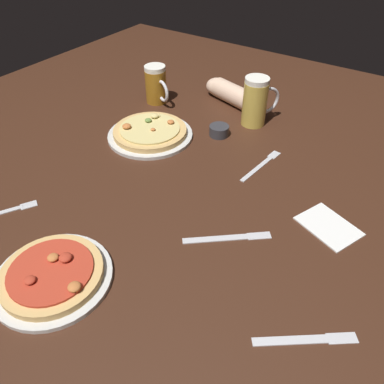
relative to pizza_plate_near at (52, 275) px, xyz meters
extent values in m
cube|color=#3D2114|center=(0.10, 0.41, -0.03)|extent=(2.40, 2.40, 0.03)
cylinder|color=silver|center=(0.00, 0.00, -0.01)|extent=(0.27, 0.27, 0.01)
cylinder|color=tan|center=(0.00, 0.00, 0.00)|extent=(0.23, 0.23, 0.02)
cylinder|color=#B73823|center=(0.00, 0.00, 0.02)|extent=(0.19, 0.19, 0.01)
ellipsoid|color=#C67038|center=(0.08, 0.00, 0.03)|extent=(0.03, 0.03, 0.01)
ellipsoid|color=#B73823|center=(-0.01, -0.05, 0.03)|extent=(0.02, 0.02, 0.01)
ellipsoid|color=#C67038|center=(-0.02, 0.02, 0.03)|extent=(0.03, 0.03, 0.01)
ellipsoid|color=#B73823|center=(0.01, 0.04, 0.03)|extent=(0.03, 0.03, 0.01)
cylinder|color=silver|center=(-0.21, 0.61, -0.01)|extent=(0.30, 0.30, 0.01)
cylinder|color=tan|center=(-0.21, 0.61, 0.00)|extent=(0.25, 0.25, 0.02)
cylinder|color=#DBC67A|center=(-0.21, 0.61, 0.02)|extent=(0.21, 0.21, 0.01)
ellipsoid|color=#C67038|center=(-0.17, 0.67, 0.03)|extent=(0.02, 0.02, 0.01)
ellipsoid|color=#C67038|center=(-0.19, 0.60, 0.02)|extent=(0.02, 0.02, 0.01)
ellipsoid|color=#DBC67A|center=(-0.23, 0.68, 0.02)|extent=(0.02, 0.02, 0.01)
ellipsoid|color=olive|center=(-0.24, 0.63, 0.03)|extent=(0.02, 0.02, 0.01)
ellipsoid|color=#C67038|center=(-0.27, 0.56, 0.03)|extent=(0.03, 0.03, 0.02)
ellipsoid|color=#DBC67A|center=(-0.24, 0.67, 0.03)|extent=(0.03, 0.03, 0.01)
cylinder|color=gold|center=(0.05, 0.89, 0.06)|extent=(0.09, 0.09, 0.16)
cylinder|color=white|center=(0.05, 0.89, 0.15)|extent=(0.09, 0.09, 0.02)
torus|color=silver|center=(0.07, 0.94, 0.06)|extent=(0.06, 0.09, 0.10)
cylinder|color=#9E6619|center=(-0.36, 0.83, 0.05)|extent=(0.08, 0.08, 0.13)
cylinder|color=white|center=(-0.36, 0.83, 0.12)|extent=(0.08, 0.08, 0.02)
torus|color=silver|center=(-0.31, 0.81, 0.05)|extent=(0.08, 0.05, 0.08)
cylinder|color=#333338|center=(-0.01, 0.75, 0.00)|extent=(0.07, 0.07, 0.04)
cube|color=white|center=(0.46, 0.52, -0.01)|extent=(0.18, 0.16, 0.01)
cube|color=silver|center=(0.19, 0.64, -0.01)|extent=(0.03, 0.17, 0.01)
cube|color=silver|center=(0.20, 0.74, -0.01)|extent=(0.03, 0.05, 0.00)
cube|color=silver|center=(0.51, 0.17, -0.01)|extent=(0.14, 0.11, 0.01)
cube|color=silver|center=(0.58, 0.22, -0.01)|extent=(0.06, 0.05, 0.00)
cube|color=silver|center=(-0.26, 0.13, -0.01)|extent=(0.04, 0.05, 0.00)
cube|color=silver|center=(0.24, 0.32, -0.01)|extent=(0.15, 0.13, 0.01)
cube|color=silver|center=(0.32, 0.38, -0.01)|extent=(0.06, 0.06, 0.00)
cylinder|color=beige|center=(-0.07, 0.98, 0.02)|extent=(0.24, 0.14, 0.08)
ellipsoid|color=beige|center=(-0.18, 1.02, 0.02)|extent=(0.10, 0.08, 0.07)
camera|label=1|loc=(0.56, -0.27, 0.69)|focal=35.65mm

